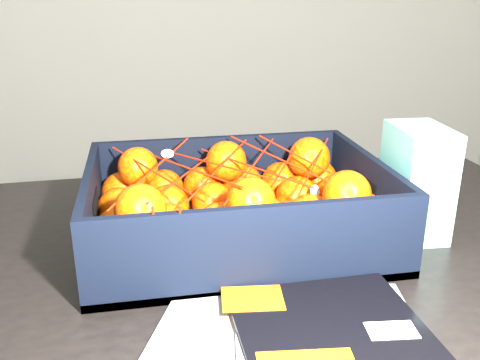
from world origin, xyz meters
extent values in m
cube|color=black|center=(0.07, -0.05, 0.73)|extent=(1.21, 0.82, 0.04)
cylinder|color=black|center=(0.62, 0.30, 0.35)|extent=(0.06, 0.06, 0.71)
cube|color=beige|center=(0.11, -0.31, 0.76)|extent=(0.25, 0.31, 0.01)
cube|color=black|center=(0.12, -0.31, 0.77)|extent=(0.21, 0.28, 0.01)
cube|color=orange|center=(0.04, -0.20, 0.77)|extent=(0.08, 0.06, 0.00)
cube|color=white|center=(0.18, -0.29, 0.77)|extent=(0.06, 0.04, 0.00)
cube|color=orange|center=(0.07, -0.31, 0.77)|extent=(0.10, 0.03, 0.00)
cube|color=olive|center=(0.06, 0.00, 0.76)|extent=(0.45, 0.34, 0.01)
cube|color=black|center=(0.06, 0.17, 0.81)|extent=(0.45, 0.01, 0.12)
cube|color=black|center=(0.06, -0.16, 0.81)|extent=(0.45, 0.01, 0.12)
cube|color=black|center=(-0.16, 0.00, 0.81)|extent=(0.01, 0.31, 0.12)
cube|color=black|center=(0.28, 0.00, 0.81)|extent=(0.01, 0.31, 0.12)
sphere|color=#FF4B05|center=(-0.12, -0.12, 0.80)|extent=(0.07, 0.07, 0.07)
sphere|color=#FF4B05|center=(-0.12, -0.04, 0.80)|extent=(0.07, 0.07, 0.07)
sphere|color=#FF4B05|center=(-0.12, 0.05, 0.80)|extent=(0.07, 0.07, 0.07)
sphere|color=#FF4B05|center=(-0.12, 0.12, 0.80)|extent=(0.07, 0.07, 0.07)
sphere|color=#FF4B05|center=(-0.05, -0.12, 0.80)|extent=(0.06, 0.06, 0.06)
sphere|color=#FF4B05|center=(-0.05, -0.04, 0.80)|extent=(0.07, 0.07, 0.07)
sphere|color=#FF4B05|center=(-0.04, 0.05, 0.80)|extent=(0.07, 0.07, 0.07)
sphere|color=#FF4B05|center=(-0.05, 0.12, 0.80)|extent=(0.07, 0.07, 0.07)
sphere|color=#FF4B05|center=(0.02, -0.11, 0.80)|extent=(0.07, 0.07, 0.07)
sphere|color=#FF4B05|center=(0.02, -0.04, 0.80)|extent=(0.07, 0.07, 0.07)
sphere|color=#FF4B05|center=(0.03, 0.05, 0.80)|extent=(0.07, 0.07, 0.07)
sphere|color=#FF4B05|center=(0.02, 0.12, 0.80)|extent=(0.07, 0.07, 0.07)
sphere|color=#FF4B05|center=(0.09, -0.11, 0.80)|extent=(0.07, 0.07, 0.07)
sphere|color=#FF4B05|center=(0.10, -0.03, 0.80)|extent=(0.07, 0.07, 0.07)
sphere|color=#FF4B05|center=(0.09, 0.04, 0.80)|extent=(0.07, 0.07, 0.07)
sphere|color=#FF4B05|center=(0.09, 0.12, 0.80)|extent=(0.07, 0.07, 0.07)
sphere|color=#FF4B05|center=(0.16, -0.12, 0.80)|extent=(0.07, 0.07, 0.07)
sphere|color=#FF4B05|center=(0.17, -0.04, 0.80)|extent=(0.07, 0.07, 0.07)
sphere|color=#FF4B05|center=(0.17, 0.04, 0.80)|extent=(0.07, 0.07, 0.07)
sphere|color=#FF4B05|center=(0.16, 0.12, 0.80)|extent=(0.07, 0.07, 0.07)
sphere|color=#FF4B05|center=(0.24, -0.11, 0.80)|extent=(0.07, 0.07, 0.07)
sphere|color=#FF4B05|center=(0.24, -0.03, 0.80)|extent=(0.06, 0.06, 0.06)
sphere|color=#FF4B05|center=(0.23, 0.04, 0.80)|extent=(0.07, 0.07, 0.07)
sphere|color=#FF4B05|center=(0.23, 0.13, 0.80)|extent=(0.07, 0.07, 0.07)
sphere|color=#FF4B05|center=(-0.09, -0.09, 0.85)|extent=(0.07, 0.07, 0.07)
sphere|color=#FF4B05|center=(-0.09, 0.09, 0.85)|extent=(0.07, 0.07, 0.07)
sphere|color=#FF4B05|center=(0.06, -0.09, 0.85)|extent=(0.07, 0.07, 0.07)
sphere|color=#FF4B05|center=(0.06, 0.09, 0.85)|extent=(0.07, 0.07, 0.07)
sphere|color=#FF4B05|center=(0.20, -0.09, 0.85)|extent=(0.07, 0.07, 0.07)
sphere|color=#FF4B05|center=(0.20, 0.09, 0.85)|extent=(0.07, 0.07, 0.07)
cylinder|color=red|center=(-0.07, 0.01, 0.87)|extent=(0.13, 0.24, 0.01)
cylinder|color=red|center=(-0.02, 0.00, 0.87)|extent=(0.13, 0.23, 0.02)
cylinder|color=red|center=(0.03, 0.00, 0.87)|extent=(0.13, 0.23, 0.03)
cylinder|color=red|center=(0.08, 0.01, 0.87)|extent=(0.13, 0.24, 0.01)
cylinder|color=red|center=(0.13, 0.00, 0.88)|extent=(0.13, 0.23, 0.02)
cylinder|color=red|center=(0.18, 0.01, 0.87)|extent=(0.13, 0.23, 0.04)
cylinder|color=red|center=(-0.07, 0.00, 0.87)|extent=(0.13, 0.23, 0.03)
cylinder|color=red|center=(-0.02, 0.00, 0.87)|extent=(0.13, 0.24, 0.01)
cylinder|color=red|center=(0.03, 0.00, 0.87)|extent=(0.13, 0.24, 0.01)
cylinder|color=red|center=(0.08, 0.01, 0.87)|extent=(0.13, 0.23, 0.02)
cylinder|color=red|center=(0.13, 0.00, 0.87)|extent=(0.13, 0.24, 0.02)
cylinder|color=red|center=(0.18, 0.00, 0.87)|extent=(0.13, 0.24, 0.01)
cylinder|color=red|center=(-0.07, -0.15, 0.84)|extent=(0.00, 0.03, 0.09)
cylinder|color=red|center=(-0.04, -0.15, 0.84)|extent=(0.01, 0.04, 0.08)
cube|color=white|center=(0.34, -0.03, 0.84)|extent=(0.09, 0.12, 0.18)
camera|label=1|loc=(-0.08, -0.73, 1.13)|focal=39.21mm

